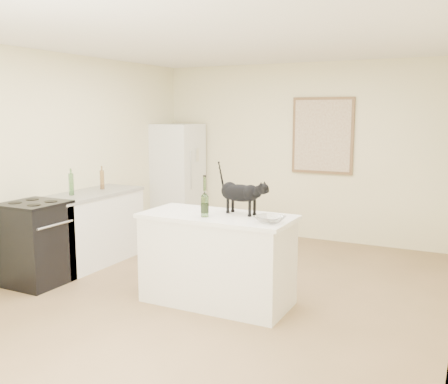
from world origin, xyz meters
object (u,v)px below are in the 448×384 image
fridge (177,177)px  glass_bowl (270,219)px  stove (36,244)px  wine_bottle (205,199)px  black_cat (240,195)px

fridge → glass_bowl: bearing=-45.1°
glass_bowl → stove: bearing=-173.8°
stove → wine_bottle: size_ratio=2.56×
black_cat → wine_bottle: black_cat is taller
fridge → wine_bottle: 3.36m
stove → fridge: (0.00, 2.95, 0.40)m
black_cat → glass_bowl: 0.50m
stove → fridge: 2.98m
fridge → glass_bowl: fridge is taller
fridge → wine_bottle: (1.99, -2.69, 0.23)m
stove → wine_bottle: wine_bottle is taller
black_cat → glass_bowl: black_cat is taller
black_cat → glass_bowl: bearing=-18.1°
wine_bottle → glass_bowl: wine_bottle is taller
fridge → glass_bowl: 3.76m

